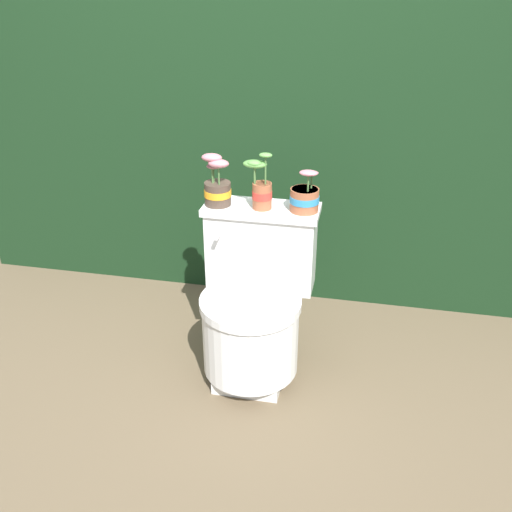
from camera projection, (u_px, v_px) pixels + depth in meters
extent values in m
plane|color=brown|center=(236.00, 370.00, 2.58)|extent=(12.00, 12.00, 0.00)
cube|color=black|center=(284.00, 132.00, 3.32)|extent=(3.29, 1.09, 1.53)
cube|color=silver|center=(251.00, 372.00, 2.52)|extent=(0.28, 0.28, 0.07)
cylinder|color=silver|center=(251.00, 337.00, 2.43)|extent=(0.41, 0.41, 0.31)
cylinder|color=silver|center=(250.00, 303.00, 2.35)|extent=(0.42, 0.42, 0.04)
cube|color=silver|center=(261.00, 249.00, 2.49)|extent=(0.47, 0.17, 0.35)
cube|color=silver|center=(262.00, 210.00, 2.41)|extent=(0.49, 0.20, 0.03)
cylinder|color=silver|center=(218.00, 236.00, 2.37)|extent=(0.02, 0.05, 0.02)
cylinder|color=#47382D|center=(218.00, 194.00, 2.39)|extent=(0.11, 0.11, 0.10)
cylinder|color=orange|center=(218.00, 193.00, 2.39)|extent=(0.11, 0.11, 0.03)
cylinder|color=#332319|center=(217.00, 184.00, 2.37)|extent=(0.10, 0.10, 0.01)
cylinder|color=#4C753D|center=(214.00, 175.00, 2.36)|extent=(0.01, 0.01, 0.06)
ellipsoid|color=#B26B75|center=(213.00, 166.00, 2.34)|extent=(0.06, 0.04, 0.02)
cylinder|color=#4C753D|center=(212.00, 172.00, 2.34)|extent=(0.01, 0.01, 0.10)
ellipsoid|color=#B26B75|center=(212.00, 158.00, 2.32)|extent=(0.09, 0.06, 0.03)
cylinder|color=#4C753D|center=(219.00, 175.00, 2.33)|extent=(0.01, 0.01, 0.08)
ellipsoid|color=#B26B75|center=(218.00, 164.00, 2.31)|extent=(0.09, 0.06, 0.03)
cylinder|color=#9E5638|center=(262.00, 196.00, 2.35)|extent=(0.08, 0.08, 0.11)
cylinder|color=red|center=(262.00, 195.00, 2.35)|extent=(0.08, 0.08, 0.03)
cylinder|color=#332319|center=(262.00, 185.00, 2.33)|extent=(0.07, 0.07, 0.01)
cylinder|color=#4C753D|center=(255.00, 175.00, 2.30)|extent=(0.01, 0.01, 0.08)
ellipsoid|color=#569342|center=(254.00, 163.00, 2.28)|extent=(0.06, 0.04, 0.02)
cylinder|color=#4C753D|center=(266.00, 171.00, 2.29)|extent=(0.01, 0.01, 0.12)
ellipsoid|color=#569342|center=(266.00, 155.00, 2.26)|extent=(0.05, 0.04, 0.02)
cylinder|color=#4C753D|center=(255.00, 174.00, 2.32)|extent=(0.01, 0.01, 0.07)
ellipsoid|color=#569342|center=(255.00, 164.00, 2.30)|extent=(0.10, 0.07, 0.03)
cylinder|color=#9E5638|center=(304.00, 200.00, 2.33)|extent=(0.12, 0.12, 0.10)
cylinder|color=#2D84BC|center=(304.00, 199.00, 2.33)|extent=(0.12, 0.12, 0.03)
cylinder|color=#332319|center=(305.00, 190.00, 2.31)|extent=(0.11, 0.11, 0.01)
cylinder|color=#4C753D|center=(308.00, 183.00, 2.27)|extent=(0.01, 0.01, 0.07)
ellipsoid|color=#B26B75|center=(309.00, 173.00, 2.25)|extent=(0.07, 0.05, 0.02)
cylinder|color=#4C753D|center=(311.00, 181.00, 2.31)|extent=(0.01, 0.01, 0.06)
ellipsoid|color=#B26B75|center=(312.00, 173.00, 2.29)|extent=(0.05, 0.04, 0.02)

